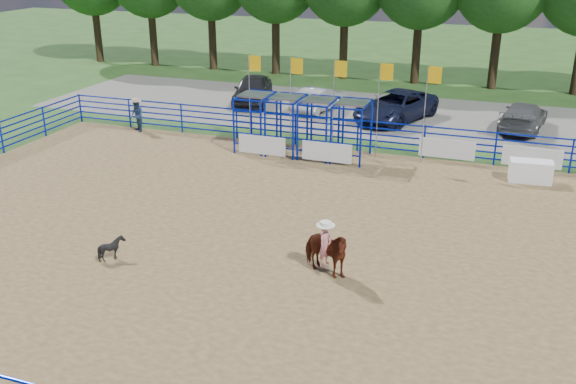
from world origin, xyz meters
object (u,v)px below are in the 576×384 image
at_px(spectator_cowboy, 137,115).
at_px(horse_and_rider, 325,249).
at_px(announcer_table, 531,171).
at_px(car_a, 253,90).
at_px(car_c, 396,106).
at_px(car_b, 319,99).
at_px(calf, 112,248).
at_px(car_d, 523,116).

bearing_deg(spectator_cowboy, horse_and_rider, -40.20).
height_order(announcer_table, car_a, car_a).
height_order(spectator_cowboy, car_c, spectator_cowboy).
bearing_deg(car_b, spectator_cowboy, 59.91).
distance_m(calf, car_d, 22.42).
relative_size(car_a, car_d, 1.01).
relative_size(calf, car_c, 0.13).
bearing_deg(car_d, car_c, 11.56).
xyz_separation_m(calf, spectator_cowboy, (-6.84, 12.37, 0.46)).
xyz_separation_m(horse_and_rider, car_c, (-1.33, 17.65, -0.05)).
bearing_deg(car_a, horse_and_rider, -75.07).
bearing_deg(calf, car_a, 2.53).
bearing_deg(car_d, car_b, 6.78).
distance_m(horse_and_rider, car_a, 21.11).
xyz_separation_m(car_a, car_b, (4.18, -0.30, -0.15)).
bearing_deg(announcer_table, car_d, 92.97).
relative_size(spectator_cowboy, car_a, 0.34).
xyz_separation_m(car_c, car_d, (6.45, 0.38, -0.09)).
bearing_deg(car_d, calf, 67.64).
distance_m(calf, car_c, 19.57).
height_order(calf, car_b, car_b).
xyz_separation_m(car_a, car_d, (15.09, -0.58, -0.13)).
distance_m(horse_and_rider, car_c, 17.70).
height_order(announcer_table, calf, announcer_table).
bearing_deg(car_b, car_a, 11.26).
xyz_separation_m(calf, car_b, (0.50, 19.58, 0.28)).
bearing_deg(car_b, calf, 103.96).
relative_size(calf, car_a, 0.16).
xyz_separation_m(car_a, car_c, (8.64, -0.95, -0.04)).
distance_m(car_c, car_d, 6.46).
bearing_deg(car_c, spectator_cowboy, -131.09).
height_order(calf, car_c, car_c).
xyz_separation_m(announcer_table, car_b, (-11.32, 8.21, 0.22)).
height_order(calf, car_a, car_a).
distance_m(announcer_table, horse_and_rider, 11.51).
distance_m(horse_and_rider, car_d, 18.74).
distance_m(spectator_cowboy, car_a, 8.15).
bearing_deg(car_d, car_a, 6.03).
height_order(announcer_table, horse_and_rider, horse_and_rider).
relative_size(announcer_table, horse_and_rider, 0.71).
distance_m(car_b, car_c, 4.51).
relative_size(horse_and_rider, car_a, 0.48).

